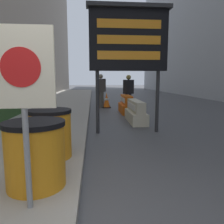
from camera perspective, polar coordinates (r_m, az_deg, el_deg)
name	(u,v)px	position (r m, az deg, el deg)	size (l,w,h in m)	color
barrel_drum_foreground	(36,154)	(2.95, -19.34, -10.25)	(0.76, 0.76, 0.84)	orange
barrel_drum_middle	(50,133)	(3.95, -15.90, -5.38)	(0.76, 0.76, 0.84)	orange
warning_sign	(22,83)	(2.30, -22.37, 7.03)	(0.63, 0.08, 1.85)	gray
message_board	(128,40)	(6.17, 4.32, 18.18)	(2.23, 0.36, 3.43)	#28282B
jersey_barrier_cream	(136,113)	(7.75, 6.21, -0.15)	(0.52, 1.79, 0.77)	beige
jersey_barrier_orange_far	(126,105)	(9.87, 3.77, 1.81)	(0.55, 1.60, 0.80)	orange
traffic_cone_near	(129,104)	(10.50, 4.58, 2.00)	(0.36, 0.36, 0.64)	black
traffic_cone_mid	(139,113)	(7.83, 7.00, -0.31)	(0.35, 0.35, 0.63)	black
traffic_cone_far	(107,100)	(11.68, -1.44, 3.05)	(0.45, 0.45, 0.80)	black
traffic_light_near_curb	(97,57)	(13.53, -3.97, 14.20)	(0.28, 0.44, 3.93)	#2D2D30
pedestrian_worker	(101,88)	(11.58, -2.95, 6.25)	(0.54, 0.50, 1.78)	#514C42
pedestrian_passerby	(128,90)	(10.45, 4.31, 5.81)	(0.52, 0.44, 1.71)	#23283D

